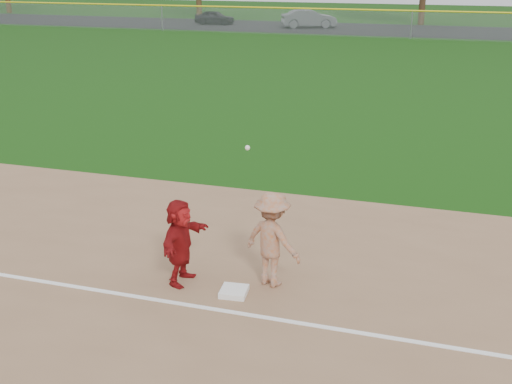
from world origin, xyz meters
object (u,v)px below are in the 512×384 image
(base_runner, at_px, (180,242))
(car_left, at_px, (215,17))
(first_base, at_px, (234,292))
(car_mid, at_px, (309,18))

(base_runner, xyz_separation_m, car_left, (-16.86, 46.34, -0.19))
(first_base, bearing_deg, base_runner, 170.84)
(car_mid, bearing_deg, car_left, 64.15)
(car_left, relative_size, car_mid, 0.76)
(first_base, distance_m, base_runner, 1.29)
(base_runner, relative_size, car_mid, 0.34)
(base_runner, bearing_deg, car_mid, 14.61)
(base_runner, bearing_deg, first_base, -94.55)
(first_base, bearing_deg, car_left, 111.06)
(first_base, height_order, car_left, car_left)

